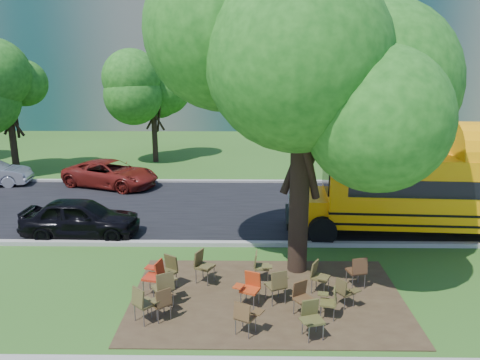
{
  "coord_description": "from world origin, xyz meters",
  "views": [
    {
      "loc": [
        0.44,
        -11.48,
        6.05
      ],
      "look_at": [
        0.24,
        3.8,
        2.05
      ],
      "focal_mm": 35.0,
      "sensor_mm": 36.0,
      "label": 1
    }
  ],
  "objects_px": {
    "chair_13": "(358,269)",
    "chair_14": "(260,264)",
    "main_tree": "(303,86)",
    "chair_5": "(302,296)",
    "chair_12": "(318,274)",
    "chair_15": "(311,316)",
    "chair_7": "(345,290)",
    "school_bus": "(479,190)",
    "chair_11": "(278,283)",
    "chair_3": "(250,286)",
    "chair_1": "(144,301)",
    "chair_9": "(167,269)",
    "bg_car_red": "(111,174)",
    "chair_2": "(162,300)",
    "chair_10": "(203,264)",
    "chair_0": "(165,285)",
    "black_car": "(81,218)",
    "chair_6": "(330,300)",
    "chair_8": "(155,273)",
    "chair_4": "(246,314)"
  },
  "relations": [
    {
      "from": "chair_13",
      "to": "chair_15",
      "type": "relative_size",
      "value": 1.06
    },
    {
      "from": "school_bus",
      "to": "chair_4",
      "type": "height_order",
      "value": "school_bus"
    },
    {
      "from": "chair_10",
      "to": "chair_14",
      "type": "xyz_separation_m",
      "value": [
        1.58,
        0.07,
        -0.04
      ]
    },
    {
      "from": "main_tree",
      "to": "chair_15",
      "type": "height_order",
      "value": "main_tree"
    },
    {
      "from": "chair_2",
      "to": "chair_7",
      "type": "relative_size",
      "value": 1.1
    },
    {
      "from": "chair_13",
      "to": "chair_14",
      "type": "xyz_separation_m",
      "value": [
        -2.62,
        0.32,
        -0.03
      ]
    },
    {
      "from": "chair_8",
      "to": "black_car",
      "type": "bearing_deg",
      "value": 53.36
    },
    {
      "from": "chair_2",
      "to": "chair_13",
      "type": "relative_size",
      "value": 0.92
    },
    {
      "from": "chair_13",
      "to": "chair_15",
      "type": "bearing_deg",
      "value": -138.41
    },
    {
      "from": "chair_0",
      "to": "chair_7",
      "type": "xyz_separation_m",
      "value": [
        4.47,
        0.01,
        -0.12
      ]
    },
    {
      "from": "chair_2",
      "to": "chair_15",
      "type": "xyz_separation_m",
      "value": [
        3.41,
        -0.66,
        0.02
      ]
    },
    {
      "from": "chair_12",
      "to": "chair_15",
      "type": "relative_size",
      "value": 1.0
    },
    {
      "from": "chair_2",
      "to": "chair_10",
      "type": "xyz_separation_m",
      "value": [
        0.78,
        1.92,
        0.06
      ]
    },
    {
      "from": "chair_7",
      "to": "chair_14",
      "type": "xyz_separation_m",
      "value": [
        -2.06,
        1.34,
        0.06
      ]
    },
    {
      "from": "bg_car_red",
      "to": "school_bus",
      "type": "bearing_deg",
      "value": -92.87
    },
    {
      "from": "chair_12",
      "to": "chair_13",
      "type": "relative_size",
      "value": 0.95
    },
    {
      "from": "chair_1",
      "to": "chair_11",
      "type": "xyz_separation_m",
      "value": [
        3.18,
        0.95,
        0.01
      ]
    },
    {
      "from": "chair_15",
      "to": "black_car",
      "type": "height_order",
      "value": "black_car"
    },
    {
      "from": "chair_1",
      "to": "school_bus",
      "type": "bearing_deg",
      "value": 71.7
    },
    {
      "from": "chair_3",
      "to": "chair_0",
      "type": "bearing_deg",
      "value": 24.86
    },
    {
      "from": "chair_15",
      "to": "chair_2",
      "type": "bearing_deg",
      "value": -28.39
    },
    {
      "from": "chair_0",
      "to": "chair_12",
      "type": "distance_m",
      "value": 3.99
    },
    {
      "from": "chair_7",
      "to": "chair_11",
      "type": "distance_m",
      "value": 1.66
    },
    {
      "from": "main_tree",
      "to": "black_car",
      "type": "relative_size",
      "value": 2.23
    },
    {
      "from": "chair_4",
      "to": "chair_13",
      "type": "bearing_deg",
      "value": 65.39
    },
    {
      "from": "chair_5",
      "to": "chair_6",
      "type": "bearing_deg",
      "value": 139.42
    },
    {
      "from": "chair_3",
      "to": "chair_5",
      "type": "relative_size",
      "value": 1.02
    },
    {
      "from": "chair_1",
      "to": "chair_12",
      "type": "xyz_separation_m",
      "value": [
        4.28,
        1.5,
        -0.03
      ]
    },
    {
      "from": "chair_7",
      "to": "school_bus",
      "type": "bearing_deg",
      "value": 99.27
    },
    {
      "from": "chair_0",
      "to": "bg_car_red",
      "type": "distance_m",
      "value": 12.12
    },
    {
      "from": "main_tree",
      "to": "chair_5",
      "type": "xyz_separation_m",
      "value": [
        -0.15,
        -2.52,
        -4.8
      ]
    },
    {
      "from": "chair_6",
      "to": "chair_14",
      "type": "bearing_deg",
      "value": 53.4
    },
    {
      "from": "chair_9",
      "to": "black_car",
      "type": "relative_size",
      "value": 0.23
    },
    {
      "from": "chair_9",
      "to": "bg_car_red",
      "type": "bearing_deg",
      "value": -33.41
    },
    {
      "from": "bg_car_red",
      "to": "chair_9",
      "type": "bearing_deg",
      "value": -136.2
    },
    {
      "from": "chair_9",
      "to": "chair_14",
      "type": "bearing_deg",
      "value": -138.04
    },
    {
      "from": "chair_14",
      "to": "black_car",
      "type": "xyz_separation_m",
      "value": [
        -6.13,
        3.4,
        0.14
      ]
    },
    {
      "from": "chair_0",
      "to": "chair_8",
      "type": "xyz_separation_m",
      "value": [
        -0.35,
        0.62,
        0.0
      ]
    },
    {
      "from": "main_tree",
      "to": "chair_0",
      "type": "xyz_separation_m",
      "value": [
        -3.52,
        -2.12,
        -4.74
      ]
    },
    {
      "from": "chair_0",
      "to": "chair_11",
      "type": "relative_size",
      "value": 1.03
    },
    {
      "from": "chair_14",
      "to": "chair_10",
      "type": "bearing_deg",
      "value": -84.71
    },
    {
      "from": "chair_15",
      "to": "chair_9",
      "type": "bearing_deg",
      "value": -49.97
    },
    {
      "from": "school_bus",
      "to": "chair_3",
      "type": "xyz_separation_m",
      "value": [
        -7.87,
        -4.88,
        -1.12
      ]
    },
    {
      "from": "chair_12",
      "to": "chair_13",
      "type": "bearing_deg",
      "value": 134.2
    },
    {
      "from": "black_car",
      "to": "chair_11",
      "type": "bearing_deg",
      "value": -123.69
    },
    {
      "from": "chair_13",
      "to": "chair_15",
      "type": "xyz_separation_m",
      "value": [
        -1.57,
        -2.34,
        -0.03
      ]
    },
    {
      "from": "chair_11",
      "to": "chair_14",
      "type": "height_order",
      "value": "chair_11"
    },
    {
      "from": "black_car",
      "to": "chair_12",
      "type": "bearing_deg",
      "value": -116.46
    },
    {
      "from": "school_bus",
      "to": "chair_14",
      "type": "relative_size",
      "value": 13.66
    },
    {
      "from": "chair_2",
      "to": "bg_car_red",
      "type": "xyz_separation_m",
      "value": [
        -4.56,
        11.89,
        0.12
      ]
    }
  ]
}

